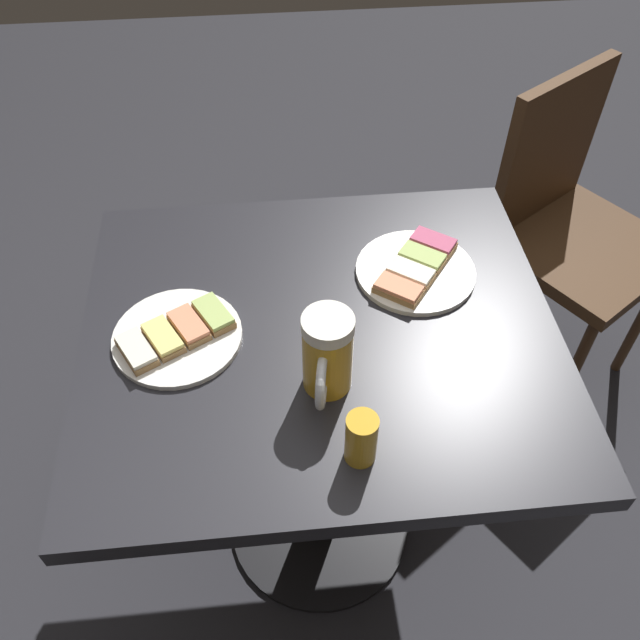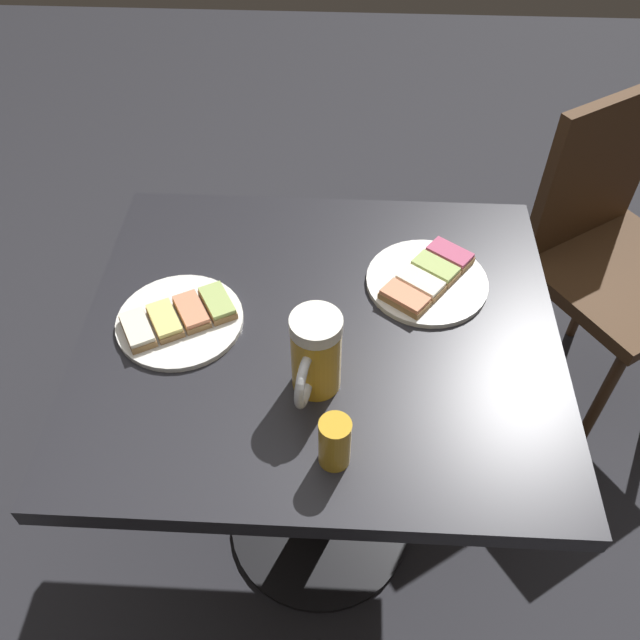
{
  "view_description": "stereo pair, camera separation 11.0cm",
  "coord_description": "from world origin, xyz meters",
  "px_view_note": "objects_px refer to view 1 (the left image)",
  "views": [
    {
      "loc": [
        -0.73,
        0.07,
        1.57
      ],
      "look_at": [
        0.0,
        0.0,
        0.76
      ],
      "focal_mm": 37.17,
      "sensor_mm": 36.0,
      "label": 1
    },
    {
      "loc": [
        -0.74,
        -0.04,
        1.57
      ],
      "look_at": [
        0.0,
        0.0,
        0.76
      ],
      "focal_mm": 37.17,
      "sensor_mm": 36.0,
      "label": 2
    }
  ],
  "objects_px": {
    "plate_near": "(177,336)",
    "cafe_chair": "(568,222)",
    "beer_mug": "(324,355)",
    "plate_far": "(416,269)",
    "beer_glass_small": "(361,439)"
  },
  "relations": [
    {
      "from": "beer_mug",
      "to": "cafe_chair",
      "type": "distance_m",
      "value": 0.97
    },
    {
      "from": "beer_glass_small",
      "to": "cafe_chair",
      "type": "bearing_deg",
      "value": -40.74
    },
    {
      "from": "plate_near",
      "to": "beer_mug",
      "type": "bearing_deg",
      "value": -116.59
    },
    {
      "from": "plate_far",
      "to": "beer_mug",
      "type": "xyz_separation_m",
      "value": [
        -0.23,
        0.19,
        0.06
      ]
    },
    {
      "from": "beer_glass_small",
      "to": "plate_near",
      "type": "bearing_deg",
      "value": 47.66
    },
    {
      "from": "plate_near",
      "to": "beer_mug",
      "type": "distance_m",
      "value": 0.27
    },
    {
      "from": "beer_mug",
      "to": "beer_glass_small",
      "type": "height_order",
      "value": "beer_mug"
    },
    {
      "from": "beer_mug",
      "to": "cafe_chair",
      "type": "relative_size",
      "value": 0.17
    },
    {
      "from": "plate_far",
      "to": "cafe_chair",
      "type": "height_order",
      "value": "cafe_chair"
    },
    {
      "from": "plate_far",
      "to": "cafe_chair",
      "type": "distance_m",
      "value": 0.67
    },
    {
      "from": "beer_glass_small",
      "to": "cafe_chair",
      "type": "relative_size",
      "value": 0.1
    },
    {
      "from": "beer_mug",
      "to": "cafe_chair",
      "type": "height_order",
      "value": "beer_mug"
    },
    {
      "from": "plate_near",
      "to": "plate_far",
      "type": "distance_m",
      "value": 0.44
    },
    {
      "from": "beer_mug",
      "to": "cafe_chair",
      "type": "xyz_separation_m",
      "value": [
        0.62,
        -0.68,
        -0.31
      ]
    },
    {
      "from": "plate_near",
      "to": "cafe_chair",
      "type": "height_order",
      "value": "cafe_chair"
    }
  ]
}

